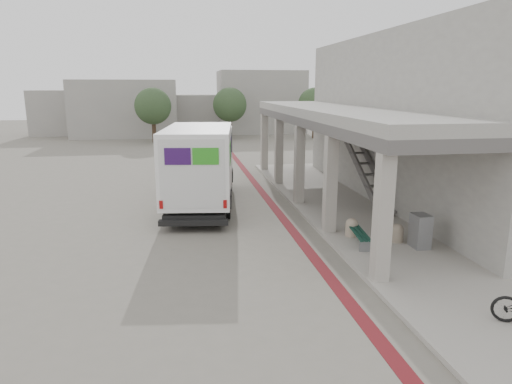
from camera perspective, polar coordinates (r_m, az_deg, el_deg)
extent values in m
plane|color=#686459|center=(14.63, 1.77, -6.34)|extent=(120.00, 120.00, 0.00)
cube|color=#5A1217|center=(16.69, 3.82, -3.88)|extent=(0.35, 40.00, 0.01)
cube|color=#9E998E|center=(15.84, 16.18, -5.11)|extent=(4.40, 28.00, 0.12)
cube|color=gray|center=(20.69, 19.91, 8.52)|extent=(4.30, 17.00, 7.00)
cube|color=#585553|center=(19.15, 9.94, 8.79)|extent=(3.40, 16.90, 0.35)
cube|color=gray|center=(19.13, 9.98, 9.84)|extent=(3.40, 16.90, 0.35)
cube|color=gray|center=(47.88, -15.99, 10.02)|extent=(10.00, 6.00, 5.50)
cube|color=gray|center=(51.64, -7.60, 9.75)|extent=(8.00, 6.00, 4.00)
cube|color=gray|center=(50.32, 0.58, 11.20)|extent=(9.00, 6.00, 6.50)
cube|color=gray|center=(51.85, -22.27, 9.20)|extent=(7.00, 5.00, 4.50)
cylinder|color=#38281C|center=(41.76, -12.63, 7.70)|extent=(0.36, 0.36, 2.40)
sphere|color=#283921|center=(41.63, -12.77, 10.44)|extent=(3.20, 3.20, 3.20)
cylinder|color=#38281C|center=(43.94, -3.25, 8.24)|extent=(0.36, 0.36, 2.40)
sphere|color=#283921|center=(43.82, -3.29, 10.84)|extent=(3.20, 3.20, 3.20)
cylinder|color=#38281C|center=(44.54, 7.28, 8.22)|extent=(0.36, 0.36, 2.40)
sphere|color=#283921|center=(44.42, 7.36, 10.79)|extent=(3.20, 3.20, 3.20)
cube|color=black|center=(19.16, -6.78, -0.47)|extent=(3.03, 7.38, 0.31)
cube|color=white|center=(17.94, -7.14, 3.78)|extent=(3.11, 5.59, 2.66)
cube|color=white|center=(21.45, -6.34, 4.89)|extent=(2.68, 2.24, 2.36)
cube|color=white|center=(22.64, -6.09, 3.09)|extent=(2.31, 0.89, 0.82)
cube|color=black|center=(22.19, -6.22, 6.63)|extent=(2.30, 0.78, 1.08)
cube|color=black|center=(15.62, -7.82, -3.80)|extent=(2.37, 0.55, 0.18)
cube|color=#31114F|center=(18.73, -10.77, 5.46)|extent=(0.20, 1.42, 0.77)
cube|color=#2C9520|center=(17.23, -11.52, 4.78)|extent=(0.20, 1.42, 0.77)
cube|color=#31114F|center=(15.26, -9.78, 4.40)|extent=(0.87, 0.14, 0.56)
cube|color=#2C9520|center=(15.16, -6.32, 4.46)|extent=(0.87, 0.14, 0.56)
cylinder|color=black|center=(21.84, -9.05, 1.27)|extent=(0.40, 0.95, 0.92)
cylinder|color=black|center=(21.69, -3.40, 1.33)|extent=(0.40, 0.95, 0.92)
cylinder|color=black|center=(17.30, -10.86, -1.91)|extent=(0.40, 0.95, 0.92)
cylinder|color=black|center=(17.10, -3.72, -1.87)|extent=(0.40, 0.95, 0.92)
cube|color=slate|center=(13.84, 13.47, -6.58)|extent=(0.34, 0.11, 0.34)
cube|color=slate|center=(15.06, 12.15, -4.90)|extent=(0.34, 0.11, 0.34)
cube|color=#12372B|center=(14.36, 12.34, -5.02)|extent=(0.30, 1.60, 0.04)
cube|color=#12372B|center=(14.39, 12.82, -5.00)|extent=(0.30, 1.60, 0.04)
cube|color=#12372B|center=(14.42, 13.30, -4.99)|extent=(0.30, 1.60, 0.04)
cylinder|color=gray|center=(15.15, 11.84, -4.67)|extent=(0.40, 0.40, 0.40)
sphere|color=gray|center=(15.09, 11.88, -3.95)|extent=(0.40, 0.40, 0.40)
cylinder|color=gray|center=(14.96, 17.21, -5.24)|extent=(0.38, 0.38, 0.38)
sphere|color=gray|center=(14.90, 17.26, -4.53)|extent=(0.38, 0.38, 0.38)
cube|color=gray|center=(14.57, 19.85, -4.60)|extent=(0.46, 0.61, 1.02)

